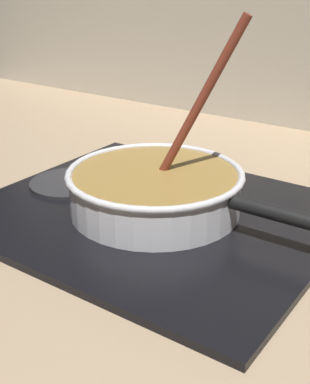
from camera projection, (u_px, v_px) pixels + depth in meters
The scene contains 5 objects.
ground at pixel (112, 280), 0.71m from camera, with size 2.40×1.60×0.04m, color #9E8466.
hob_plate at pixel (155, 214), 0.85m from camera, with size 0.56×0.48×0.01m, color black.
burner_ring at pixel (155, 208), 0.84m from camera, with size 0.18×0.18×0.01m, color #592D0C.
spare_burner at pixel (69, 183), 0.94m from camera, with size 0.14×0.14×0.01m, color #262628.
cooking_pan at pixel (156, 189), 0.83m from camera, with size 0.44×0.28×0.31m.
Camera 1 is at (0.40, -0.46, 0.38)m, focal length 48.35 mm.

